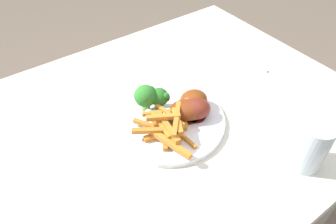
# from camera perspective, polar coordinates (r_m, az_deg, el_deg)

# --- Properties ---
(dining_table) EXTENTS (0.97, 0.72, 0.71)m
(dining_table) POSITION_cam_1_polar(r_m,az_deg,el_deg) (0.80, -1.39, -7.06)
(dining_table) COLOR silver
(dining_table) RESTS_ON ground_plane
(dinner_plate) EXTENTS (0.25, 0.25, 0.01)m
(dinner_plate) POSITION_cam_1_polar(r_m,az_deg,el_deg) (0.70, 0.00, -1.53)
(dinner_plate) COLOR white
(dinner_plate) RESTS_ON dining_table
(broccoli_floret_front) EXTENTS (0.06, 0.05, 0.07)m
(broccoli_floret_front) POSITION_cam_1_polar(r_m,az_deg,el_deg) (0.69, -4.14, 2.96)
(broccoli_floret_front) COLOR #86BA4F
(broccoli_floret_front) RESTS_ON dinner_plate
(broccoli_floret_middle) EXTENTS (0.04, 0.04, 0.06)m
(broccoli_floret_middle) POSITION_cam_1_polar(r_m,az_deg,el_deg) (0.70, -1.60, 2.69)
(broccoli_floret_middle) COLOR #8DA75E
(broccoli_floret_middle) RESTS_ON dinner_plate
(carrot_fries_pile) EXTENTS (0.13, 0.15, 0.04)m
(carrot_fries_pile) POSITION_cam_1_polar(r_m,az_deg,el_deg) (0.65, -0.10, -2.98)
(carrot_fries_pile) COLOR orange
(carrot_fries_pile) RESTS_ON dinner_plate
(chicken_drumstick_near) EXTENTS (0.12, 0.06, 0.05)m
(chicken_drumstick_near) POSITION_cam_1_polar(r_m,az_deg,el_deg) (0.71, 4.43, 1.91)
(chicken_drumstick_near) COLOR #5B220B
(chicken_drumstick_near) RESTS_ON dinner_plate
(chicken_drumstick_far) EXTENTS (0.12, 0.09, 0.05)m
(chicken_drumstick_far) POSITION_cam_1_polar(r_m,az_deg,el_deg) (0.69, 4.63, 0.60)
(chicken_drumstick_far) COLOR #531911
(chicken_drumstick_far) RESTS_ON dinner_plate
(chicken_drumstick_extra) EXTENTS (0.13, 0.10, 0.04)m
(chicken_drumstick_extra) POSITION_cam_1_polar(r_m,az_deg,el_deg) (0.69, 3.30, 0.38)
(chicken_drumstick_extra) COLOR #581E0B
(chicken_drumstick_extra) RESTS_ON dinner_plate
(fork) EXTENTS (0.09, 0.18, 0.00)m
(fork) POSITION_cam_1_polar(r_m,az_deg,el_deg) (0.90, 11.97, 9.04)
(fork) COLOR silver
(fork) RESTS_ON dining_table
(water_glass) EXTENTS (0.07, 0.07, 0.11)m
(water_glass) POSITION_cam_1_polar(r_m,az_deg,el_deg) (0.65, 24.56, -5.47)
(water_glass) COLOR silver
(water_glass) RESTS_ON dining_table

